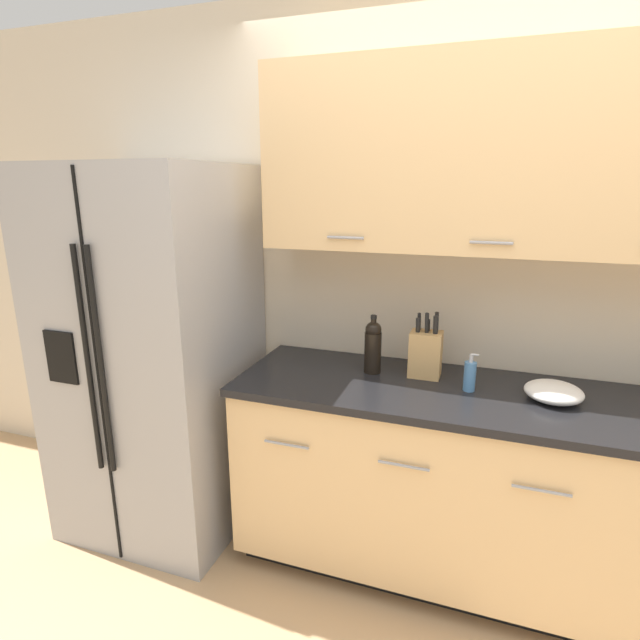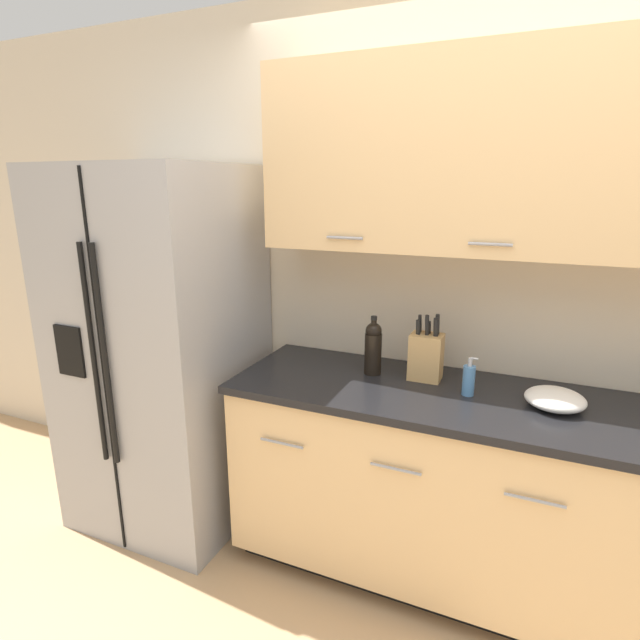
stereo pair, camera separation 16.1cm
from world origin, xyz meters
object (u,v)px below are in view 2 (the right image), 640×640
at_px(knife_block, 426,355).
at_px(wine_bottle, 373,347).
at_px(mixing_bowl, 555,399).
at_px(soap_dispenser, 469,380).
at_px(refrigerator, 162,351).

bearing_deg(knife_block, wine_bottle, -172.77).
xyz_separation_m(knife_block, wine_bottle, (-0.24, -0.03, 0.02)).
bearing_deg(mixing_bowl, soap_dispenser, -178.19).
distance_m(refrigerator, knife_block, 1.34).
distance_m(wine_bottle, mixing_bowl, 0.77).
bearing_deg(mixing_bowl, refrigerator, -177.28).
xyz_separation_m(refrigerator, wine_bottle, (1.09, 0.15, 0.12)).
height_order(wine_bottle, soap_dispenser, wine_bottle).
bearing_deg(mixing_bowl, wine_bottle, 175.11).
height_order(knife_block, wine_bottle, knife_block).
height_order(refrigerator, mixing_bowl, refrigerator).
xyz_separation_m(wine_bottle, mixing_bowl, (0.76, -0.07, -0.09)).
height_order(refrigerator, knife_block, refrigerator).
relative_size(refrigerator, wine_bottle, 6.79).
distance_m(refrigerator, wine_bottle, 1.11).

